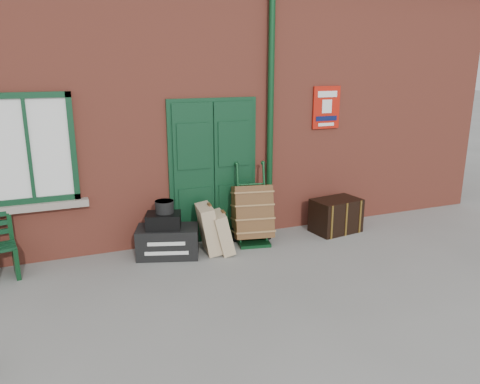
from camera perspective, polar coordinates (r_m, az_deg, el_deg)
ground at (r=6.52m, az=3.55°, el=-9.66°), size 80.00×80.00×0.00m
station_building at (r=9.21m, az=-5.64°, el=11.61°), size 10.30×4.30×4.36m
houdini_trunk at (r=7.01m, az=-8.80°, el=-6.00°), size 0.99×0.73×0.44m
strongbox at (r=6.88m, az=-9.31°, el=-3.47°), size 0.57×0.49×0.22m
hatbox at (r=6.86m, az=-9.20°, el=-1.78°), size 0.33×0.33×0.18m
suitcase_back at (r=7.03m, az=-3.87°, el=-4.48°), size 0.37×0.54×0.74m
suitcase_front at (r=7.02m, az=-2.21°, el=-4.95°), size 0.36×0.49×0.64m
porter_trolley at (r=7.40m, az=1.50°, el=-2.55°), size 0.71×0.75×1.24m
dark_trunk at (r=8.06m, az=11.61°, el=-2.81°), size 0.85×0.62×0.57m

